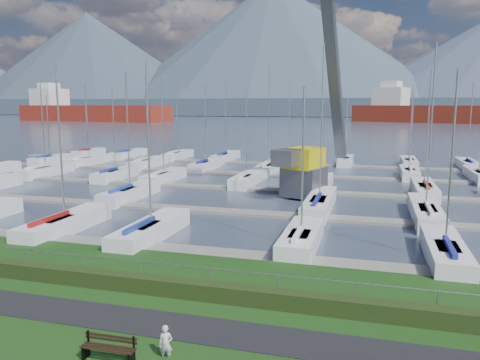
% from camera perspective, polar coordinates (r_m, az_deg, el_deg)
% --- Properties ---
extents(path, '(160.00, 2.00, 0.04)m').
position_cam_1_polar(path, '(18.76, -13.10, -16.29)').
color(path, black).
rests_on(path, grass).
extents(water, '(800.00, 540.00, 0.20)m').
position_cam_1_polar(water, '(277.99, 14.16, 7.20)').
color(water, '#3E475A').
extents(hedge, '(80.00, 0.70, 0.70)m').
position_cam_1_polar(hedge, '(20.74, -9.59, -12.61)').
color(hedge, '#223112').
rests_on(hedge, grass).
extents(fence, '(80.00, 0.04, 0.04)m').
position_cam_1_polar(fence, '(20.78, -9.18, -10.05)').
color(fence, gray).
rests_on(fence, grass).
extents(foothill, '(900.00, 80.00, 12.00)m').
position_cam_1_polar(foothill, '(347.85, 14.57, 8.59)').
color(foothill, '#3D4B5A').
rests_on(foothill, water).
extents(mountains, '(1190.00, 360.00, 115.00)m').
position_cam_1_polar(mountains, '(424.13, 16.07, 14.10)').
color(mountains, '#455865').
rests_on(mountains, water).
extents(docks, '(90.00, 41.60, 0.25)m').
position_cam_1_polar(docks, '(45.30, 4.82, -1.29)').
color(docks, slate).
rests_on(docks, water).
extents(bench_right, '(1.81, 0.47, 0.85)m').
position_cam_1_polar(bench_right, '(16.19, -15.69, -19.13)').
color(bench_right, black).
rests_on(bench_right, grass).
extents(person, '(0.49, 0.37, 1.21)m').
position_cam_1_polar(person, '(15.91, -9.06, -18.65)').
color(person, silver).
rests_on(person, grass).
extents(crane, '(5.64, 13.48, 22.35)m').
position_cam_1_polar(crane, '(42.85, 8.75, 5.51)').
color(crane, '#595A61').
rests_on(crane, water).
extents(cargo_ship_west, '(84.23, 30.86, 21.50)m').
position_cam_1_polar(cargo_ship_west, '(249.76, -18.21, 7.77)').
color(cargo_ship_west, maroon).
rests_on(cargo_ship_west, water).
extents(cargo_ship_mid, '(105.23, 54.56, 21.50)m').
position_cam_1_polar(cargo_ship_mid, '(231.85, 25.49, 7.21)').
color(cargo_ship_mid, maroon).
rests_on(cargo_ship_mid, water).
extents(sailboat_fleet, '(74.13, 50.08, 13.29)m').
position_cam_1_polar(sailboat_fleet, '(47.76, 3.85, 6.05)').
color(sailboat_fleet, silver).
rests_on(sailboat_fleet, water).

